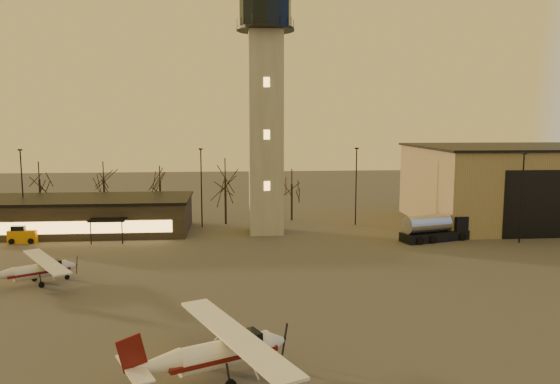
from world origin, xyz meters
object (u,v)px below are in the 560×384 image
object	(u,v)px
control_tower	(266,98)
service_cart	(23,236)
cessna_rear	(42,272)
fuel_truck	(435,230)
hangar	(532,184)
terminal	(86,215)
cessna_front	(228,356)

from	to	relation	value
control_tower	service_cart	xyz separation A→B (m)	(-27.60, -3.00, -15.58)
cessna_rear	service_cart	distance (m)	17.96
fuel_truck	service_cart	bearing A→B (deg)	159.86
hangar	service_cart	bearing A→B (deg)	-173.74
control_tower	fuel_truck	xyz separation A→B (m)	(18.99, -6.01, -15.12)
control_tower	terminal	bearing A→B (deg)	174.85
terminal	fuel_truck	xyz separation A→B (m)	(40.99, -7.99, -0.95)
cessna_front	service_cart	bearing A→B (deg)	99.43
cessna_front	service_cart	size ratio (longest dim) A/B	3.84
terminal	service_cart	xyz separation A→B (m)	(-5.60, -4.98, -1.41)
cessna_front	fuel_truck	bearing A→B (deg)	29.02
terminal	fuel_truck	world-z (taller)	terminal
cessna_front	cessna_rear	world-z (taller)	cessna_front
control_tower	terminal	distance (m)	26.24
terminal	fuel_truck	bearing A→B (deg)	-11.03
control_tower	cessna_front	world-z (taller)	control_tower
cessna_rear	fuel_truck	bearing A→B (deg)	-13.85
terminal	cessna_front	bearing A→B (deg)	-65.88
terminal	cessna_rear	distance (m)	21.39
control_tower	fuel_truck	distance (m)	25.01
terminal	service_cart	size ratio (longest dim) A/B	8.18
cessna_front	hangar	bearing A→B (deg)	21.32
cessna_rear	terminal	bearing A→B (deg)	62.60
cessna_rear	fuel_truck	distance (m)	41.24
fuel_truck	cessna_rear	bearing A→B (deg)	-177.65
service_cart	cessna_front	bearing A→B (deg)	-56.50
terminal	service_cart	bearing A→B (deg)	-138.38
fuel_truck	service_cart	distance (m)	46.69
cessna_rear	service_cart	size ratio (longest dim) A/B	2.97
hangar	terminal	xyz separation A→B (m)	(-57.99, -2.00, -3.00)
terminal	fuel_truck	distance (m)	41.77
terminal	hangar	bearing A→B (deg)	1.97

